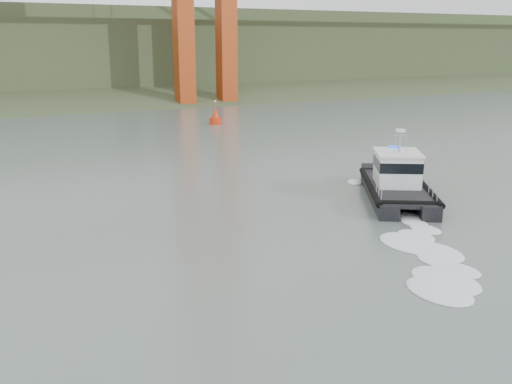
{
  "coord_description": "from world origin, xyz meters",
  "views": [
    {
      "loc": [
        -16.47,
        -20.88,
        11.19
      ],
      "look_at": [
        -1.64,
        8.53,
        2.4
      ],
      "focal_mm": 40.0,
      "sensor_mm": 36.0,
      "label": 1
    }
  ],
  "objects": [
    {
      "name": "patrol_boat",
      "position": [
        10.71,
        10.28,
        1.32
      ],
      "size": [
        8.94,
        11.33,
        5.26
      ],
      "rotation": [
        0.0,
        0.0,
        -0.54
      ],
      "color": "black",
      "rests_on": "ground"
    },
    {
      "name": "nav_buoy",
      "position": [
        13.74,
        51.35,
        0.91
      ],
      "size": [
        1.67,
        1.67,
        3.48
      ],
      "color": "red",
      "rests_on": "ground"
    },
    {
      "name": "headlands",
      "position": [
        0.0,
        125.5,
        7.05
      ],
      "size": [
        500.0,
        105.36,
        27.12
      ],
      "color": "#394E2C",
      "rests_on": "ground"
    },
    {
      "name": "ground",
      "position": [
        0.0,
        0.0,
        0.0
      ],
      "size": [
        400.0,
        400.0,
        0.0
      ],
      "primitive_type": "plane",
      "color": "#4B5A54",
      "rests_on": "ground"
    }
  ]
}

